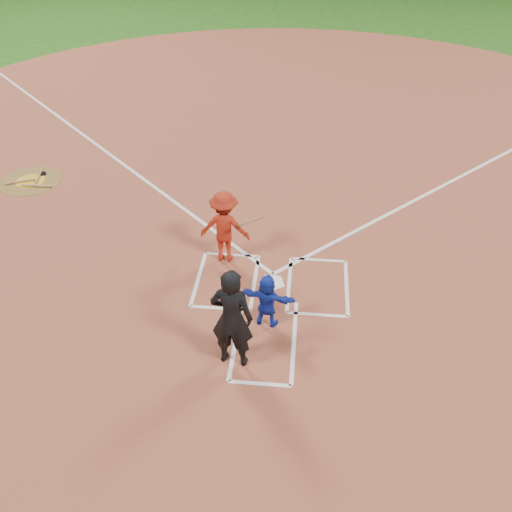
# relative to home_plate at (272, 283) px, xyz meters

# --- Properties ---
(ground) EXTENTS (120.00, 120.00, 0.00)m
(ground) POSITION_rel_home_plate_xyz_m (0.00, 0.00, -0.02)
(ground) COLOR #205014
(ground) RESTS_ON ground
(home_plate_dirt) EXTENTS (28.00, 28.00, 0.01)m
(home_plate_dirt) POSITION_rel_home_plate_xyz_m (0.00, 6.00, -0.01)
(home_plate_dirt) COLOR brown
(home_plate_dirt) RESTS_ON ground
(home_plate) EXTENTS (0.60, 0.60, 0.02)m
(home_plate) POSITION_rel_home_plate_xyz_m (0.00, 0.00, 0.00)
(home_plate) COLOR white
(home_plate) RESTS_ON home_plate_dirt
(on_deck_circle) EXTENTS (1.70, 1.70, 0.01)m
(on_deck_circle) POSITION_rel_home_plate_xyz_m (-6.99, 3.78, -0.00)
(on_deck_circle) COLOR brown
(on_deck_circle) RESTS_ON home_plate_dirt
(on_deck_logo) EXTENTS (0.80, 0.80, 0.00)m
(on_deck_logo) POSITION_rel_home_plate_xyz_m (-6.99, 3.78, 0.00)
(on_deck_logo) COLOR gold
(on_deck_logo) RESTS_ON on_deck_circle
(on_deck_bat_a) EXTENTS (0.21, 0.84, 0.06)m
(on_deck_bat_a) POSITION_rel_home_plate_xyz_m (-6.84, 4.03, 0.03)
(on_deck_bat_a) COLOR #9F6B3A
(on_deck_bat_a) RESTS_ON on_deck_circle
(on_deck_bat_b) EXTENTS (0.79, 0.40, 0.06)m
(on_deck_bat_b) POSITION_rel_home_plate_xyz_m (-7.19, 3.68, 0.03)
(on_deck_bat_b) COLOR #A76E3D
(on_deck_bat_b) RESTS_ON on_deck_circle
(on_deck_bat_c) EXTENTS (0.84, 0.08, 0.06)m
(on_deck_bat_c) POSITION_rel_home_plate_xyz_m (-6.69, 3.48, 0.03)
(on_deck_bat_c) COLOR olive
(on_deck_bat_c) RESTS_ON on_deck_circle
(bat_weight_donut) EXTENTS (0.19, 0.19, 0.05)m
(bat_weight_donut) POSITION_rel_home_plate_xyz_m (-6.79, 4.18, 0.03)
(bat_weight_donut) COLOR black
(bat_weight_donut) RESTS_ON on_deck_circle
(catcher) EXTENTS (1.11, 0.54, 1.15)m
(catcher) POSITION_rel_home_plate_xyz_m (-0.01, -1.25, 0.56)
(catcher) COLOR #152EAF
(catcher) RESTS_ON home_plate_dirt
(umpire) EXTENTS (0.81, 0.58, 2.06)m
(umpire) POSITION_rel_home_plate_xyz_m (-0.53, -2.29, 1.02)
(umpire) COLOR black
(umpire) RESTS_ON home_plate_dirt
(chalk_markings) EXTENTS (28.35, 17.32, 0.01)m
(chalk_markings) POSITION_rel_home_plate_xyz_m (0.00, 5.29, -0.01)
(chalk_markings) COLOR white
(chalk_markings) RESTS_ON home_plate_dirt
(batter_at_plate) EXTENTS (1.40, 0.86, 1.69)m
(batter_at_plate) POSITION_rel_home_plate_xyz_m (-1.10, 0.78, 0.84)
(batter_at_plate) COLOR #A22112
(batter_at_plate) RESTS_ON home_plate_dirt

